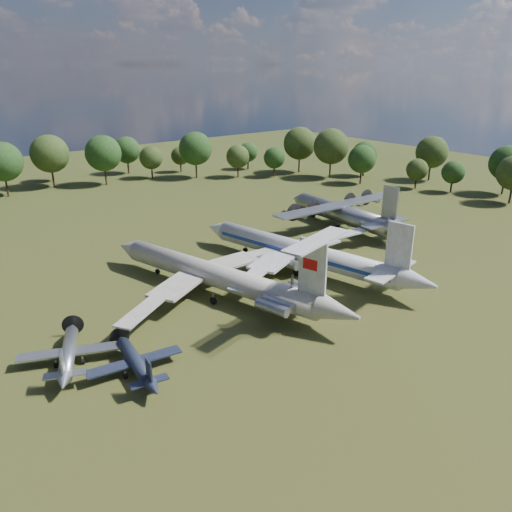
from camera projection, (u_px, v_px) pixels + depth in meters
ground at (227, 298)px, 75.03m from camera, size 300.00×300.00×0.00m
il62_airliner at (216, 280)px, 75.46m from camera, size 49.25×57.55×4.87m
tu104_jet at (302, 256)px, 84.73m from camera, size 46.02×55.75×4.95m
an12_transport at (342, 216)px, 106.98m from camera, size 35.39×39.12×4.93m
small_prop_west at (136, 365)px, 56.36m from camera, size 12.89×16.26×2.18m
small_prop_northwest at (69, 356)px, 58.08m from camera, size 16.86×19.03×2.31m
person_on_il62 at (292, 281)px, 66.53m from camera, size 0.73×0.50×1.92m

